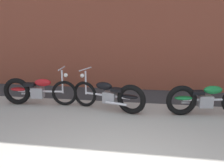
{
  "coord_description": "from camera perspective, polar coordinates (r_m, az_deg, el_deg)",
  "views": [
    {
      "loc": [
        0.3,
        -2.76,
        2.08
      ],
      "look_at": [
        -0.54,
        2.55,
        0.75
      ],
      "focal_mm": 37.71,
      "sensor_mm": 36.0,
      "label": 1
    }
  ],
  "objects": [
    {
      "name": "brick_building_wall",
      "position": [
        7.98,
        7.12,
        17.49
      ],
      "size": [
        36.0,
        0.5,
        5.19
      ],
      "primitive_type": "cube",
      "color": "brown",
      "rests_on": "ground"
    },
    {
      "name": "motorcycle_red",
      "position": [
        6.64,
        -18.23,
        -1.5
      ],
      "size": [
        2.01,
        0.58,
        1.03
      ],
      "rotation": [
        0.0,
        0.0,
        0.09
      ],
      "color": "black",
      "rests_on": "ground"
    },
    {
      "name": "motorcycle_green",
      "position": [
        5.97,
        21.01,
        -3.41
      ],
      "size": [
        1.99,
        0.63,
        1.03
      ],
      "rotation": [
        0.0,
        0.0,
        0.17
      ],
      "color": "black",
      "rests_on": "ground"
    },
    {
      "name": "sidewalk_slab",
      "position": [
        4.97,
        4.77,
        -10.83
      ],
      "size": [
        36.0,
        3.5,
        0.01
      ],
      "primitive_type": "cube",
      "color": "#B2ADA3",
      "rests_on": "ground"
    },
    {
      "name": "motorcycle_black",
      "position": [
        5.84,
        0.14,
        -2.83
      ],
      "size": [
        1.96,
        0.79,
        1.03
      ],
      "rotation": [
        0.0,
        0.0,
        2.86
      ],
      "color": "black",
      "rests_on": "ground"
    }
  ]
}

